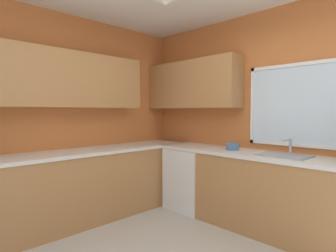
% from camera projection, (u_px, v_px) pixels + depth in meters
% --- Properties ---
extents(room_shell, '(4.20, 3.91, 2.74)m').
position_uv_depth(room_shell, '(148.00, 68.00, 3.08)').
color(room_shell, '#D17238').
rests_on(room_shell, ground_plane).
extents(counter_run_left, '(0.65, 3.52, 0.91)m').
position_uv_depth(counter_run_left, '(68.00, 189.00, 3.38)').
color(counter_run_left, '#AD7542').
rests_on(counter_run_left, ground_plane).
extents(counter_run_back, '(3.29, 0.65, 0.91)m').
position_uv_depth(counter_run_back, '(280.00, 196.00, 3.10)').
color(counter_run_back, '#AD7542').
rests_on(counter_run_back, ground_plane).
extents(dishwasher, '(0.60, 0.60, 0.86)m').
position_uv_depth(dishwasher, '(192.00, 178.00, 3.99)').
color(dishwasher, white).
rests_on(dishwasher, ground_plane).
extents(sink_assembly, '(0.52, 0.40, 0.19)m').
position_uv_depth(sink_assembly, '(285.00, 155.00, 3.05)').
color(sink_assembly, '#9EA0A5').
rests_on(sink_assembly, counter_run_back).
extents(bowl, '(0.16, 0.16, 0.09)m').
position_uv_depth(bowl, '(233.00, 147.00, 3.52)').
color(bowl, '#4C7099').
rests_on(bowl, counter_run_back).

